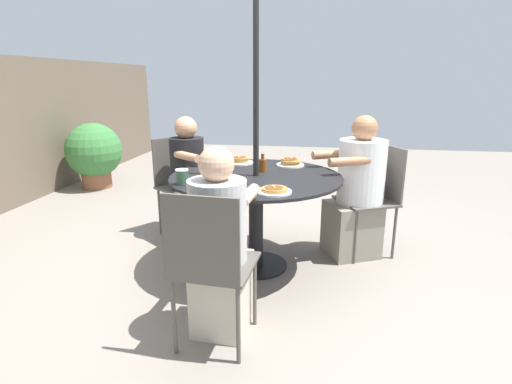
{
  "coord_description": "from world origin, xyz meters",
  "views": [
    {
      "loc": [
        -2.93,
        -0.46,
        1.47
      ],
      "look_at": [
        0.0,
        0.0,
        0.62
      ],
      "focal_mm": 28.0,
      "sensor_mm": 36.0,
      "label": 1
    }
  ],
  "objects": [
    {
      "name": "diner_east",
      "position": [
        0.37,
        -0.8,
        0.54
      ],
      "size": [
        0.56,
        0.63,
        1.19
      ],
      "rotation": [
        0.0,
        0.0,
        0.43
      ],
      "color": "gray",
      "rests_on": "ground"
    },
    {
      "name": "diner_north",
      "position": [
        -0.88,
        0.07,
        0.52
      ],
      "size": [
        0.49,
        0.35,
        1.13
      ],
      "rotation": [
        0.0,
        0.0,
        -1.65
      ],
      "color": "beige",
      "rests_on": "ground"
    },
    {
      "name": "umbrella_pole",
      "position": [
        0.0,
        0.0,
        1.05
      ],
      "size": [
        0.04,
        0.04,
        2.1
      ],
      "primitive_type": "cylinder",
      "color": "black",
      "rests_on": "ground"
    },
    {
      "name": "coffee_cup",
      "position": [
        -0.34,
        0.47,
        0.81
      ],
      "size": [
        0.09,
        0.09,
        0.11
      ],
      "color": "#33513D",
      "rests_on": "patio_table"
    },
    {
      "name": "pancake_plate_b",
      "position": [
        0.4,
        -0.23,
        0.78
      ],
      "size": [
        0.24,
        0.24,
        0.08
      ],
      "color": "white",
      "rests_on": "patio_table"
    },
    {
      "name": "potted_shrub",
      "position": [
        2.07,
        2.58,
        0.49
      ],
      "size": [
        0.75,
        0.75,
        0.9
      ],
      "color": "brown",
      "rests_on": "ground"
    },
    {
      "name": "diner_south",
      "position": [
        0.53,
        0.71,
        0.53
      ],
      "size": [
        0.52,
        0.55,
        1.14
      ],
      "rotation": [
        0.0,
        0.0,
        -3.78
      ],
      "color": "#3D3D42",
      "rests_on": "ground"
    },
    {
      "name": "pancake_plate_c",
      "position": [
        0.43,
        0.21,
        0.78
      ],
      "size": [
        0.24,
        0.24,
        0.07
      ],
      "color": "white",
      "rests_on": "patio_table"
    },
    {
      "name": "pancake_plate_a",
      "position": [
        -0.45,
        -0.19,
        0.77
      ],
      "size": [
        0.24,
        0.24,
        0.05
      ],
      "color": "white",
      "rests_on": "patio_table"
    },
    {
      "name": "syrup_bottle",
      "position": [
        0.14,
        -0.03,
        0.81
      ],
      "size": [
        0.08,
        0.06,
        0.14
      ],
      "color": "brown",
      "rests_on": "patio_table"
    },
    {
      "name": "patio_chair_east",
      "position": [
        0.44,
        -0.96,
        0.54
      ],
      "size": [
        0.57,
        0.57,
        0.93
      ],
      "rotation": [
        0.0,
        0.0,
        0.43
      ],
      "color": "#514C47",
      "rests_on": "ground"
    },
    {
      "name": "drinking_glass_a",
      "position": [
        -0.22,
        0.28,
        0.81
      ],
      "size": [
        0.07,
        0.07,
        0.12
      ],
      "primitive_type": "cylinder",
      "color": "silver",
      "rests_on": "patio_table"
    },
    {
      "name": "patio_chair_north",
      "position": [
        -1.05,
        0.08,
        0.54
      ],
      "size": [
        0.46,
        0.46,
        0.93
      ],
      "rotation": [
        0.0,
        0.0,
        -1.65
      ],
      "color": "#514C47",
      "rests_on": "ground"
    },
    {
      "name": "ground_plane",
      "position": [
        0.0,
        0.0,
        0.0
      ],
      "size": [
        12.0,
        12.0,
        0.0
      ],
      "primitive_type": "plane",
      "color": "gray"
    },
    {
      "name": "patio_chair_south",
      "position": [
        0.63,
        0.85,
        0.54
      ],
      "size": [
        0.6,
        0.6,
        0.93
      ],
      "rotation": [
        0.0,
        0.0,
        -3.78
      ],
      "color": "#514C47",
      "rests_on": "ground"
    },
    {
      "name": "patio_table",
      "position": [
        0.0,
        0.0,
        0.61
      ],
      "size": [
        1.32,
        1.32,
        0.75
      ],
      "color": "black",
      "rests_on": "ground"
    }
  ]
}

